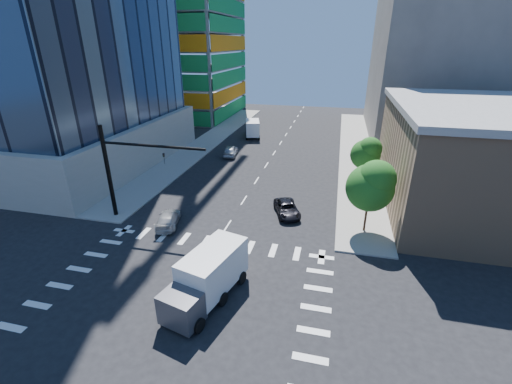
# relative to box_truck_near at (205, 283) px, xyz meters

# --- Properties ---
(ground) EXTENTS (160.00, 160.00, 0.00)m
(ground) POSITION_rel_box_truck_near_xyz_m (-1.74, -2.01, -1.47)
(ground) COLOR black
(ground) RESTS_ON ground
(road_markings) EXTENTS (20.00, 20.00, 0.01)m
(road_markings) POSITION_rel_box_truck_near_xyz_m (-1.74, -2.01, -1.47)
(road_markings) COLOR silver
(road_markings) RESTS_ON ground
(sidewalk_ne) EXTENTS (5.00, 60.00, 0.15)m
(sidewalk_ne) POSITION_rel_box_truck_near_xyz_m (10.76, 37.99, -1.40)
(sidewalk_ne) COLOR gray
(sidewalk_ne) RESTS_ON ground
(sidewalk_nw) EXTENTS (5.00, 60.00, 0.15)m
(sidewalk_nw) POSITION_rel_box_truck_near_xyz_m (-14.24, 37.99, -1.40)
(sidewalk_nw) COLOR gray
(sidewalk_nw) RESTS_ON ground
(commercial_building) EXTENTS (20.50, 22.50, 10.60)m
(commercial_building) POSITION_rel_box_truck_near_xyz_m (23.26, 19.99, 3.84)
(commercial_building) COLOR #967557
(commercial_building) RESTS_ON ground
(bg_building_ne) EXTENTS (24.00, 30.00, 28.00)m
(bg_building_ne) POSITION_rel_box_truck_near_xyz_m (25.26, 52.99, 12.53)
(bg_building_ne) COLOR #5B5652
(bg_building_ne) RESTS_ON ground
(signal_mast_nw) EXTENTS (10.20, 0.40, 9.00)m
(signal_mast_nw) POSITION_rel_box_truck_near_xyz_m (-11.74, 9.49, 4.02)
(signal_mast_nw) COLOR black
(signal_mast_nw) RESTS_ON sidewalk_nw
(tree_south) EXTENTS (4.16, 4.16, 6.82)m
(tree_south) POSITION_rel_box_truck_near_xyz_m (10.89, 11.89, 3.21)
(tree_south) COLOR #382316
(tree_south) RESTS_ON sidewalk_ne
(tree_north) EXTENTS (3.54, 3.52, 5.78)m
(tree_north) POSITION_rel_box_truck_near_xyz_m (11.19, 23.89, 2.51)
(tree_north) COLOR #382316
(tree_north) RESTS_ON sidewalk_ne
(car_nb_far) EXTENTS (3.58, 5.02, 1.27)m
(car_nb_far) POSITION_rel_box_truck_near_xyz_m (3.36, 13.75, -0.84)
(car_nb_far) COLOR black
(car_nb_far) RESTS_ON ground
(car_sb_near) EXTENTS (3.00, 4.87, 1.32)m
(car_sb_near) POSITION_rel_box_truck_near_xyz_m (-7.24, 8.96, -0.81)
(car_sb_near) COLOR #B3B3B3
(car_sb_near) RESTS_ON ground
(car_sb_mid) EXTENTS (2.53, 4.85, 1.58)m
(car_sb_mid) POSITION_rel_box_truck_near_xyz_m (-7.98, 31.10, -0.68)
(car_sb_mid) COLOR silver
(car_sb_mid) RESTS_ON ground
(box_truck_near) EXTENTS (4.19, 6.82, 3.33)m
(box_truck_near) POSITION_rel_box_truck_near_xyz_m (0.00, 0.00, 0.00)
(box_truck_near) COLOR black
(box_truck_near) RESTS_ON ground
(box_truck_far) EXTENTS (3.94, 6.31, 3.07)m
(box_truck_far) POSITION_rel_box_truck_near_xyz_m (-7.57, 43.26, -0.11)
(box_truck_far) COLOR black
(box_truck_far) RESTS_ON ground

